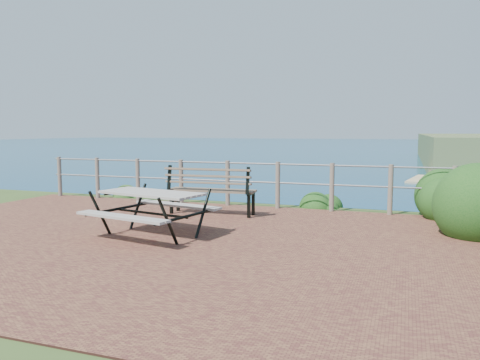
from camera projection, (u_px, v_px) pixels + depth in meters
The scene contains 8 objects.
ground at pixel (150, 239), 7.30m from camera, with size 10.00×7.00×0.12m, color brown.
ocean at pixel (398, 135), 194.61m from camera, with size 1200.00×1200.00×0.00m, color #145878.
safety_railing at pixel (228, 181), 10.38m from camera, with size 9.40×0.10×1.00m.
picnic_table at pixel (152, 209), 7.36m from camera, with size 1.77×1.42×0.70m.
park_bench at pixel (212, 183), 9.26m from camera, with size 1.77×0.52×0.99m.
shrub_right_edge at pixel (448, 219), 8.92m from camera, with size 1.22×1.22×1.74m, color #154415.
shrub_lip_west at pixel (135, 196), 12.01m from camera, with size 0.70×0.70×0.42m, color #284A1B.
shrub_lip_east at pixel (324, 206), 10.43m from camera, with size 0.82×0.82×0.58m, color #154415.
Camera 1 is at (3.73, -6.28, 1.68)m, focal length 35.00 mm.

